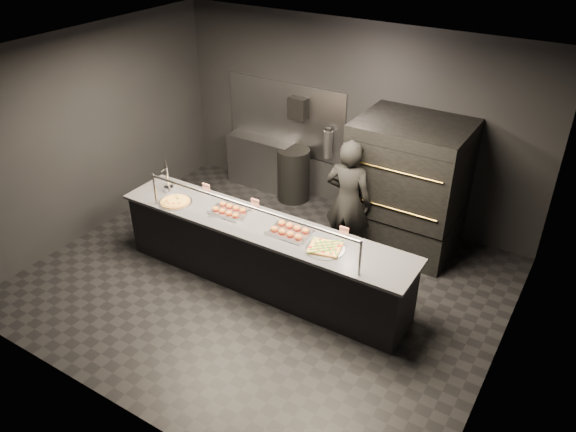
% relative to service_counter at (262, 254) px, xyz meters
% --- Properties ---
extents(room, '(6.04, 6.00, 3.00)m').
position_rel_service_counter_xyz_m(room, '(-0.02, 0.05, 1.03)').
color(room, black).
rests_on(room, ground).
extents(service_counter, '(4.10, 0.78, 1.37)m').
position_rel_service_counter_xyz_m(service_counter, '(0.00, 0.00, 0.00)').
color(service_counter, black).
rests_on(service_counter, ground).
extents(pizza_oven, '(1.50, 1.23, 1.91)m').
position_rel_service_counter_xyz_m(pizza_oven, '(1.20, 1.90, 0.50)').
color(pizza_oven, black).
rests_on(pizza_oven, ground).
extents(prep_shelf, '(1.20, 0.35, 0.90)m').
position_rel_service_counter_xyz_m(prep_shelf, '(-1.60, 2.32, -0.01)').
color(prep_shelf, '#99999E').
rests_on(prep_shelf, ground).
extents(towel_dispenser, '(0.30, 0.20, 0.35)m').
position_rel_service_counter_xyz_m(towel_dispenser, '(-0.90, 2.39, 1.09)').
color(towel_dispenser, black).
rests_on(towel_dispenser, room).
extents(fire_extinguisher, '(0.14, 0.14, 0.51)m').
position_rel_service_counter_xyz_m(fire_extinguisher, '(-0.35, 2.40, 0.60)').
color(fire_extinguisher, '#B2B2B7').
rests_on(fire_extinguisher, room).
extents(beer_tap, '(0.13, 0.19, 0.51)m').
position_rel_service_counter_xyz_m(beer_tap, '(-1.60, 0.05, 0.60)').
color(beer_tap, silver).
rests_on(beer_tap, service_counter).
extents(round_pizza, '(0.46, 0.46, 0.03)m').
position_rel_service_counter_xyz_m(round_pizza, '(-1.30, -0.15, 0.47)').
color(round_pizza, silver).
rests_on(round_pizza, service_counter).
extents(slider_tray_a, '(0.56, 0.48, 0.08)m').
position_rel_service_counter_xyz_m(slider_tray_a, '(-0.53, 0.03, 0.48)').
color(slider_tray_a, silver).
rests_on(slider_tray_a, service_counter).
extents(slider_tray_b, '(0.55, 0.43, 0.08)m').
position_rel_service_counter_xyz_m(slider_tray_b, '(0.40, 0.02, 0.49)').
color(slider_tray_b, silver).
rests_on(slider_tray_b, service_counter).
extents(square_pizza, '(0.47, 0.47, 0.05)m').
position_rel_service_counter_xyz_m(square_pizza, '(0.95, -0.06, 0.47)').
color(square_pizza, silver).
rests_on(square_pizza, service_counter).
extents(condiment_jar, '(0.14, 0.06, 0.09)m').
position_rel_service_counter_xyz_m(condiment_jar, '(-1.67, 0.16, 0.50)').
color(condiment_jar, silver).
rests_on(condiment_jar, service_counter).
extents(tent_cards, '(2.25, 0.04, 0.15)m').
position_rel_service_counter_xyz_m(tent_cards, '(-0.13, 0.28, 0.53)').
color(tent_cards, white).
rests_on(tent_cards, service_counter).
extents(trash_bin, '(0.54, 0.54, 0.90)m').
position_rel_service_counter_xyz_m(trash_bin, '(-0.88, 2.22, -0.02)').
color(trash_bin, black).
rests_on(trash_bin, ground).
extents(worker, '(0.69, 0.49, 1.79)m').
position_rel_service_counter_xyz_m(worker, '(0.64, 1.16, 0.43)').
color(worker, black).
rests_on(worker, ground).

